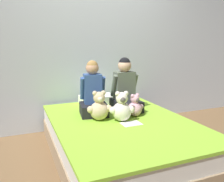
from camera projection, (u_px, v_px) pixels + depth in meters
name	position (u px, v px, depth m)	size (l,w,h in m)	color
ground_plane	(121.00, 155.00, 2.69)	(14.00, 14.00, 0.00)	brown
wall_behind_bed	(90.00, 42.00, 3.44)	(8.00, 0.06, 2.50)	silver
bed	(121.00, 138.00, 2.65)	(1.46, 1.98, 0.41)	#997F60
child_on_left	(93.00, 93.00, 2.79)	(0.35, 0.37, 0.64)	black
child_on_right	(125.00, 90.00, 2.95)	(0.34, 0.38, 0.66)	black
teddy_bear_held_by_left_child	(99.00, 108.00, 2.60)	(0.27, 0.21, 0.33)	#D1B78E
teddy_bear_held_by_right_child	(135.00, 107.00, 2.74)	(0.22, 0.17, 0.27)	#DBA3B2
teddy_bear_between_children	(122.00, 109.00, 2.57)	(0.27, 0.21, 0.33)	silver
pillow_at_headboard	(97.00, 99.00, 3.34)	(0.47, 0.28, 0.11)	white
sign_card	(131.00, 124.00, 2.50)	(0.21, 0.15, 0.00)	white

